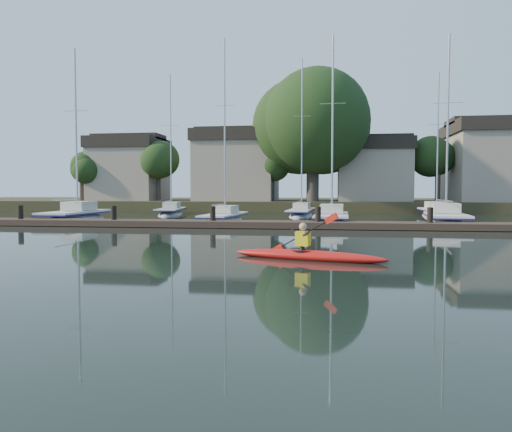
# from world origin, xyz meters

# --- Properties ---
(ground) EXTENTS (160.00, 160.00, 0.00)m
(ground) POSITION_xyz_m (0.00, 0.00, 0.00)
(ground) COLOR black
(ground) RESTS_ON ground
(kayak) EXTENTS (4.94, 2.02, 1.58)m
(kayak) POSITION_xyz_m (2.94, 1.49, 0.19)
(kayak) COLOR red
(kayak) RESTS_ON ground
(dock) EXTENTS (34.00, 2.00, 1.80)m
(dock) POSITION_xyz_m (0.00, 14.00, 0.20)
(dock) COLOR #3F2E24
(dock) RESTS_ON ground
(sailboat_0) EXTENTS (2.38, 8.33, 13.20)m
(sailboat_0) POSITION_xyz_m (-13.63, 18.18, -0.22)
(sailboat_0) COLOR silver
(sailboat_0) RESTS_ON ground
(sailboat_2) EXTENTS (2.38, 8.15, 13.33)m
(sailboat_2) POSITION_xyz_m (-3.35, 18.74, -0.17)
(sailboat_2) COLOR silver
(sailboat_2) RESTS_ON ground
(sailboat_3) EXTENTS (2.38, 8.21, 13.13)m
(sailboat_3) POSITION_xyz_m (3.77, 17.85, -0.20)
(sailboat_3) COLOR silver
(sailboat_3) RESTS_ON ground
(sailboat_4) EXTENTS (3.07, 7.87, 13.04)m
(sailboat_4) POSITION_xyz_m (10.74, 18.05, -0.21)
(sailboat_4) COLOR silver
(sailboat_4) RESTS_ON ground
(sailboat_5) EXTENTS (2.97, 8.13, 13.16)m
(sailboat_5) POSITION_xyz_m (-9.91, 27.54, -0.16)
(sailboat_5) COLOR silver
(sailboat_5) RESTS_ON ground
(sailboat_6) EXTENTS (2.31, 8.91, 14.03)m
(sailboat_6) POSITION_xyz_m (1.32, 27.35, -0.16)
(sailboat_6) COLOR silver
(sailboat_6) RESTS_ON ground
(sailboat_7) EXTENTS (2.09, 7.93, 12.79)m
(sailboat_7) POSITION_xyz_m (12.18, 27.75, -0.19)
(sailboat_7) COLOR silver
(sailboat_7) RESTS_ON ground
(shore) EXTENTS (90.00, 25.25, 12.75)m
(shore) POSITION_xyz_m (1.61, 40.29, 3.23)
(shore) COLOR #2F371B
(shore) RESTS_ON ground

